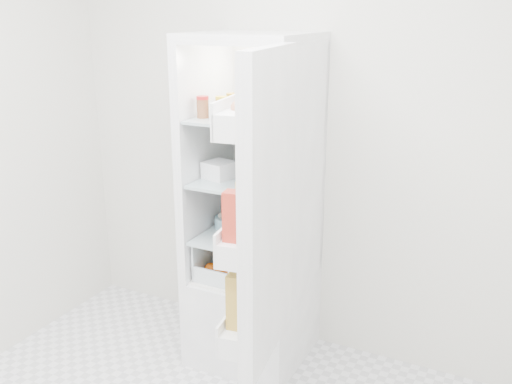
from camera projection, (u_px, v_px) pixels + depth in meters
The scene contains 20 objects.
room_walls at pixel (131, 118), 1.73m from camera, with size 3.02×3.02×2.61m.
refrigerator at pixel (256, 244), 3.16m from camera, with size 0.60×0.60×1.80m.
shelf_low at pixel (251, 235), 3.09m from camera, with size 0.49×0.53×0.01m, color #9FB5BA.
shelf_mid at pixel (251, 180), 2.99m from camera, with size 0.49×0.53×0.01m, color #9FB5BA.
shelf_top at pixel (251, 118), 2.89m from camera, with size 0.49×0.53×0.01m, color #9FB5BA.
crisper_left at pixel (232, 253), 3.18m from camera, with size 0.23×0.46×0.22m, color silver, non-canonical shape.
crisper_right at pixel (271, 261), 3.07m from camera, with size 0.23×0.46×0.22m, color silver, non-canonical shape.
condiment_jars at pixel (239, 110), 2.82m from camera, with size 0.46×0.32×0.08m.
squeeze_bottle at pixel (297, 101), 2.85m from camera, with size 0.05×0.05×0.16m, color white.
tub_white at pixel (219, 170), 2.99m from camera, with size 0.14×0.14×0.09m, color white.
tub_cream at pixel (263, 174), 2.96m from camera, with size 0.12×0.12×0.07m, color silver.
tin_red at pixel (262, 182), 2.84m from camera, with size 0.09×0.09×0.06m, color red.
tub_green at pixel (281, 167), 3.08m from camera, with size 0.10×0.13×0.08m, color #3B813B.
red_cabbage at pixel (270, 229), 2.91m from camera, with size 0.18×0.18×0.18m, color #591E57.
bell_pepper at pixel (231, 237), 2.93m from camera, with size 0.09×0.09×0.09m, color red.
mushroom_bowl at pixel (227, 222), 3.17m from camera, with size 0.13×0.13×0.06m, color #9BD1E7.
salad_bag at pixel (259, 242), 2.82m from camera, with size 0.12×0.12×0.12m, color #A1C190.
citrus_pile at pixel (227, 260), 3.14m from camera, with size 0.20×0.24×0.16m.
veg_pile at pixel (272, 270), 3.08m from camera, with size 0.16×0.30×0.10m.
fridge_door at pixel (262, 217), 2.34m from camera, with size 0.25×0.60×1.30m.
Camera 1 is at (1.11, -1.37, 1.90)m, focal length 40.00 mm.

